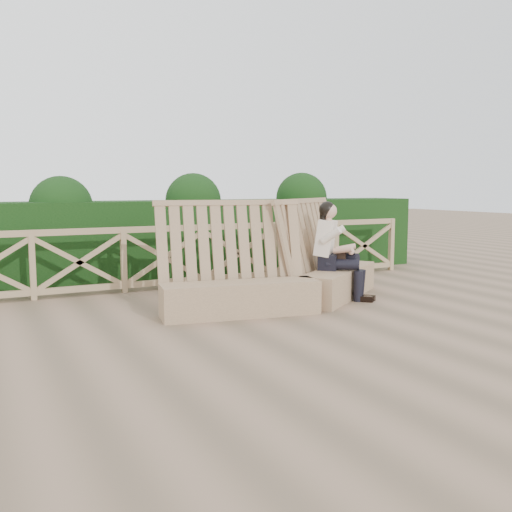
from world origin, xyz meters
name	(u,v)px	position (x,y,z in m)	size (l,w,h in m)	color
ground	(257,335)	(0.00, 0.00, 0.00)	(60.00, 60.00, 0.00)	brown
bench	(290,278)	(1.24, 1.35, 0.40)	(4.11, 1.93, 1.60)	#82634A
woman	(334,248)	(2.10, 1.43, 0.81)	(0.88, 0.91, 1.54)	black
guardrail	(165,257)	(0.00, 3.50, 0.55)	(10.10, 0.09, 1.10)	#907154
hedge	(145,240)	(0.00, 4.70, 0.75)	(12.00, 1.20, 1.50)	black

